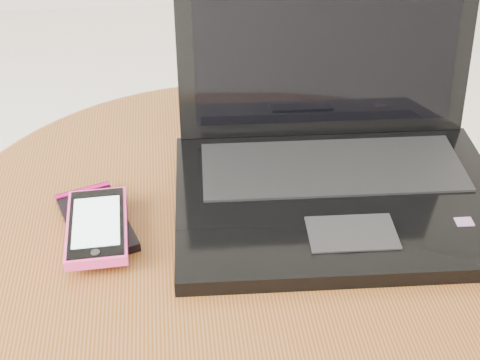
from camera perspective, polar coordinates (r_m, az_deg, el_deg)
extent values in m
cylinder|color=#5D2F0E|center=(0.79, -0.90, -4.88)|extent=(0.67, 0.67, 0.03)
torus|color=#5D2F0E|center=(0.79, -0.90, -4.88)|extent=(0.70, 0.70, 0.03)
cube|color=black|center=(0.80, 8.39, -1.75)|extent=(0.40, 0.29, 0.02)
cube|color=black|center=(0.84, 7.80, 1.10)|extent=(0.33, 0.13, 0.00)
cube|color=black|center=(0.75, 9.43, -4.41)|extent=(0.10, 0.06, 0.00)
cube|color=red|center=(0.79, 18.39, -3.36)|extent=(0.02, 0.02, 0.00)
cube|color=black|center=(0.87, 7.25, 11.14)|extent=(0.38, 0.07, 0.23)
cube|color=black|center=(0.86, 7.31, 11.05)|extent=(0.33, 0.05, 0.19)
cube|color=black|center=(0.79, -12.04, -3.48)|extent=(0.10, 0.14, 0.01)
cube|color=#9E034E|center=(0.83, -13.12, -0.85)|extent=(0.06, 0.03, 0.00)
cube|color=#E3367E|center=(0.76, -11.96, -3.86)|extent=(0.07, 0.12, 0.01)
cube|color=black|center=(0.76, -12.02, -3.47)|extent=(0.06, 0.12, 0.00)
cube|color=silver|center=(0.76, -12.03, -3.41)|extent=(0.05, 0.09, 0.00)
cylinder|color=black|center=(0.72, -12.11, -5.98)|extent=(0.01, 0.01, 0.00)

